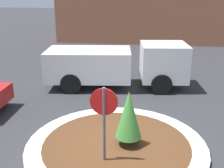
% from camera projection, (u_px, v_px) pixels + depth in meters
% --- Properties ---
extents(ground_plane, '(120.00, 120.00, 0.00)m').
position_uv_depth(ground_plane, '(116.00, 147.00, 7.95)').
color(ground_plane, '#2D2D30').
extents(traffic_island, '(5.06, 5.06, 0.13)m').
position_uv_depth(traffic_island, '(116.00, 145.00, 7.93)').
color(traffic_island, silver).
rests_on(traffic_island, ground_plane).
extents(stop_sign, '(0.68, 0.07, 2.07)m').
position_uv_depth(stop_sign, '(104.00, 113.00, 6.73)').
color(stop_sign, '#4C4C51').
rests_on(stop_sign, ground_plane).
extents(island_shrub, '(0.72, 0.72, 1.58)m').
position_uv_depth(island_shrub, '(129.00, 114.00, 7.57)').
color(island_shrub, brown).
rests_on(island_shrub, traffic_island).
extents(utility_truck, '(6.38, 2.77, 1.98)m').
position_uv_depth(utility_truck, '(117.00, 64.00, 12.57)').
color(utility_truck, silver).
rests_on(utility_truck, ground_plane).
extents(storefront_building, '(15.62, 6.07, 6.33)m').
position_uv_depth(storefront_building, '(152.00, 2.00, 24.30)').
color(storefront_building, '#93563D').
rests_on(storefront_building, ground_plane).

